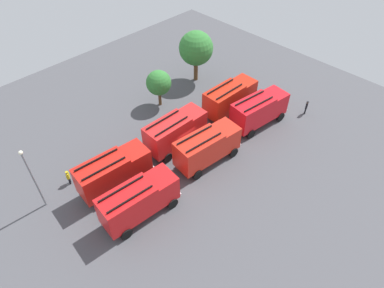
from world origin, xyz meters
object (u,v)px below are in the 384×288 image
object	(u,v)px
fire_truck_0	(139,200)
fire_truck_2	(259,110)
fire_truck_5	(230,97)
tree_0	(159,83)
firefighter_1	(306,107)
firefighter_0	(282,103)
traffic_cone_1	(222,93)
firefighter_2	(68,177)
firefighter_3	(170,125)
fire_truck_3	(113,171)
lamppost	(32,176)
traffic_cone_0	(219,92)
tree_1	(196,48)
fire_truck_1	(207,146)
fire_truck_4	(175,131)

from	to	relation	value
fire_truck_0	fire_truck_2	world-z (taller)	same
fire_truck_5	tree_0	distance (m)	8.64
fire_truck_5	firefighter_1	xyz separation A→B (m)	(6.28, -6.76, -1.17)
firefighter_0	fire_truck_0	bearing A→B (deg)	124.83
fire_truck_0	traffic_cone_1	world-z (taller)	fire_truck_0
fire_truck_0	firefighter_2	bearing A→B (deg)	113.81
firefighter_2	firefighter_3	world-z (taller)	firefighter_3
fire_truck_0	fire_truck_3	size ratio (longest dim) A/B	1.00
fire_truck_0	firefighter_3	xyz separation A→B (m)	(9.46, 6.44, -1.11)
firefighter_0	lamppost	world-z (taller)	lamppost
firefighter_1	fire_truck_3	bearing A→B (deg)	-128.94
fire_truck_2	tree_0	xyz separation A→B (m)	(-5.43, 10.89, 1.01)
fire_truck_3	fire_truck_5	bearing A→B (deg)	4.56
firefighter_0	traffic_cone_0	bearing A→B (deg)	54.78
traffic_cone_0	fire_truck_5	bearing A→B (deg)	-120.91
fire_truck_3	tree_1	xyz separation A→B (m)	(18.86, 7.71, 2.48)
traffic_cone_1	firefighter_2	bearing A→B (deg)	177.79
tree_0	tree_1	xyz separation A→B (m)	(7.20, 0.83, 1.47)
tree_0	fire_truck_2	bearing A→B (deg)	-63.49
fire_truck_0	firefighter_1	distance (m)	23.44
fire_truck_0	firefighter_1	world-z (taller)	fire_truck_0
fire_truck_1	firefighter_1	world-z (taller)	fire_truck_1
tree_1	lamppost	xyz separation A→B (m)	(-24.83, -4.89, -0.56)
fire_truck_4	traffic_cone_0	xyz separation A→B (m)	(10.60, 3.13, -1.85)
fire_truck_0	traffic_cone_1	size ratio (longest dim) A/B	10.46
fire_truck_3	fire_truck_4	world-z (taller)	same
firefighter_3	traffic_cone_0	world-z (taller)	firefighter_3
firefighter_1	tree_0	distance (m)	17.90
fire_truck_2	fire_truck_5	distance (m)	3.88
fire_truck_4	tree_0	bearing A→B (deg)	62.46
firefighter_3	traffic_cone_0	xyz separation A→B (m)	(9.53, 1.02, -0.73)
fire_truck_4	firefighter_1	distance (m)	16.48
traffic_cone_1	lamppost	distance (m)	24.78
fire_truck_1	traffic_cone_1	world-z (taller)	fire_truck_1
firefighter_2	traffic_cone_0	distance (m)	21.60
traffic_cone_1	firefighter_3	bearing A→B (deg)	-176.86
firefighter_3	tree_0	xyz separation A→B (m)	(2.61, 4.71, 2.12)
fire_truck_5	tree_1	xyz separation A→B (m)	(2.29, 7.88, 2.48)
fire_truck_4	firefighter_0	bearing A→B (deg)	-17.91
fire_truck_2	lamppost	distance (m)	24.13
fire_truck_3	lamppost	xyz separation A→B (m)	(-5.97, 2.83, 1.92)
fire_truck_5	traffic_cone_0	distance (m)	4.32
fire_truck_3	firefighter_1	distance (m)	23.91
fire_truck_4	firefighter_1	xyz separation A→B (m)	(14.88, -6.98, -1.17)
fire_truck_0	lamppost	bearing A→B (deg)	133.41
fire_truck_2	firefighter_0	world-z (taller)	fire_truck_2
lamppost	firefighter_3	bearing A→B (deg)	-2.50
lamppost	fire_truck_4	bearing A→B (deg)	-11.20
firefighter_3	tree_1	xyz separation A→B (m)	(9.81, 5.54, 3.59)
fire_truck_1	traffic_cone_1	xyz separation A→B (m)	(9.94, 6.62, -1.80)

